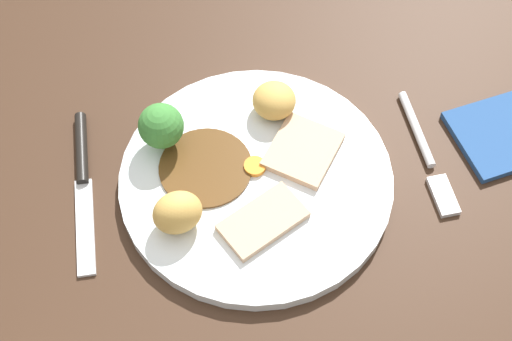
# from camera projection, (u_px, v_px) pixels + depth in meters

# --- Properties ---
(dining_table) EXTENTS (1.20, 0.84, 0.04)m
(dining_table) POSITION_uv_depth(u_px,v_px,m) (236.00, 180.00, 0.74)
(dining_table) COLOR #382316
(dining_table) RESTS_ON ground
(dinner_plate) EXTENTS (0.27, 0.27, 0.01)m
(dinner_plate) POSITION_uv_depth(u_px,v_px,m) (256.00, 180.00, 0.71)
(dinner_plate) COLOR white
(dinner_plate) RESTS_ON dining_table
(gravy_pool) EXTENTS (0.09, 0.09, 0.00)m
(gravy_pool) POSITION_uv_depth(u_px,v_px,m) (206.00, 170.00, 0.71)
(gravy_pool) COLOR #563819
(gravy_pool) RESTS_ON dinner_plate
(meat_slice_main) EXTENTS (0.09, 0.09, 0.01)m
(meat_slice_main) POSITION_uv_depth(u_px,v_px,m) (304.00, 154.00, 0.72)
(meat_slice_main) COLOR tan
(meat_slice_main) RESTS_ON dinner_plate
(meat_slice_under) EXTENTS (0.09, 0.08, 0.01)m
(meat_slice_under) POSITION_uv_depth(u_px,v_px,m) (263.00, 221.00, 0.68)
(meat_slice_under) COLOR tan
(meat_slice_under) RESTS_ON dinner_plate
(roast_potato_left) EXTENTS (0.05, 0.05, 0.03)m
(roast_potato_left) POSITION_uv_depth(u_px,v_px,m) (274.00, 100.00, 0.74)
(roast_potato_left) COLOR tan
(roast_potato_left) RESTS_ON dinner_plate
(roast_potato_right) EXTENTS (0.05, 0.05, 0.04)m
(roast_potato_right) POSITION_uv_depth(u_px,v_px,m) (177.00, 213.00, 0.66)
(roast_potato_right) COLOR tan
(roast_potato_right) RESTS_ON dinner_plate
(carrot_coin_front) EXTENTS (0.02, 0.02, 0.01)m
(carrot_coin_front) POSITION_uv_depth(u_px,v_px,m) (255.00, 166.00, 0.71)
(carrot_coin_front) COLOR orange
(carrot_coin_front) RESTS_ON dinner_plate
(broccoli_floret) EXTENTS (0.05, 0.05, 0.05)m
(broccoli_floret) POSITION_uv_depth(u_px,v_px,m) (161.00, 126.00, 0.70)
(broccoli_floret) COLOR #8CB766
(broccoli_floret) RESTS_ON dinner_plate
(fork) EXTENTS (0.02, 0.15, 0.01)m
(fork) POSITION_uv_depth(u_px,v_px,m) (427.00, 155.00, 0.73)
(fork) COLOR silver
(fork) RESTS_ON dining_table
(knife) EXTENTS (0.02, 0.19, 0.01)m
(knife) POSITION_uv_depth(u_px,v_px,m) (83.00, 176.00, 0.72)
(knife) COLOR black
(knife) RESTS_ON dining_table
(folded_napkin) EXTENTS (0.12, 0.11, 0.01)m
(folded_napkin) POSITION_uv_depth(u_px,v_px,m) (508.00, 133.00, 0.75)
(folded_napkin) COLOR navy
(folded_napkin) RESTS_ON dining_table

